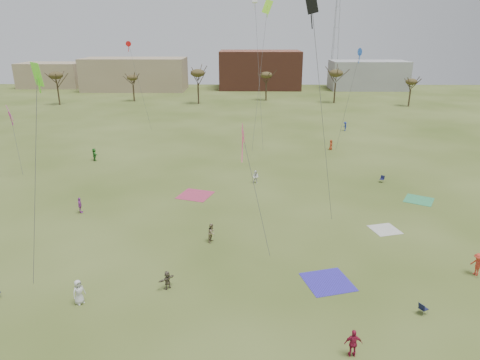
{
  "coord_description": "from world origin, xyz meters",
  "views": [
    {
      "loc": [
        0.53,
        -25.36,
        18.65
      ],
      "look_at": [
        0.0,
        12.0,
        5.5
      ],
      "focal_mm": 32.19,
      "sensor_mm": 36.0,
      "label": 1
    }
  ],
  "objects_px": {
    "spectator_fore_a": "(353,343)",
    "radio_tower": "(336,27)",
    "camp_chair_center": "(423,311)",
    "camp_chair_right": "(382,180)",
    "flyer_near_left": "(79,292)"
  },
  "relations": [
    {
      "from": "spectator_fore_a",
      "to": "radio_tower",
      "type": "xyz_separation_m",
      "value": [
        22.99,
        129.3,
        18.29
      ]
    },
    {
      "from": "camp_chair_center",
      "to": "camp_chair_right",
      "type": "relative_size",
      "value": 1.0
    },
    {
      "from": "flyer_near_left",
      "to": "camp_chair_right",
      "type": "bearing_deg",
      "value": -8.8
    },
    {
      "from": "flyer_near_left",
      "to": "camp_chair_right",
      "type": "xyz_separation_m",
      "value": [
        29.39,
        26.28,
        -0.68
      ]
    },
    {
      "from": "spectator_fore_a",
      "to": "camp_chair_right",
      "type": "bearing_deg",
      "value": -110.11
    },
    {
      "from": "flyer_near_left",
      "to": "camp_chair_center",
      "type": "xyz_separation_m",
      "value": [
        24.18,
        -0.87,
        -0.68
      ]
    },
    {
      "from": "flyer_near_left",
      "to": "camp_chair_right",
      "type": "distance_m",
      "value": 39.43
    },
    {
      "from": "spectator_fore_a",
      "to": "camp_chair_right",
      "type": "distance_m",
      "value": 33.19
    },
    {
      "from": "camp_chair_right",
      "to": "radio_tower",
      "type": "height_order",
      "value": "radio_tower"
    },
    {
      "from": "camp_chair_center",
      "to": "camp_chair_right",
      "type": "height_order",
      "value": "same"
    },
    {
      "from": "camp_chair_center",
      "to": "camp_chair_right",
      "type": "bearing_deg",
      "value": -40.97
    },
    {
      "from": "spectator_fore_a",
      "to": "radio_tower",
      "type": "relative_size",
      "value": 0.05
    },
    {
      "from": "flyer_near_left",
      "to": "radio_tower",
      "type": "height_order",
      "value": "radio_tower"
    },
    {
      "from": "flyer_near_left",
      "to": "spectator_fore_a",
      "type": "bearing_deg",
      "value": -65.89
    },
    {
      "from": "camp_chair_right",
      "to": "radio_tower",
      "type": "relative_size",
      "value": 0.02
    }
  ]
}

